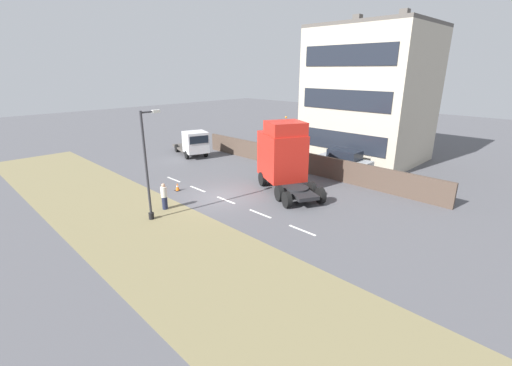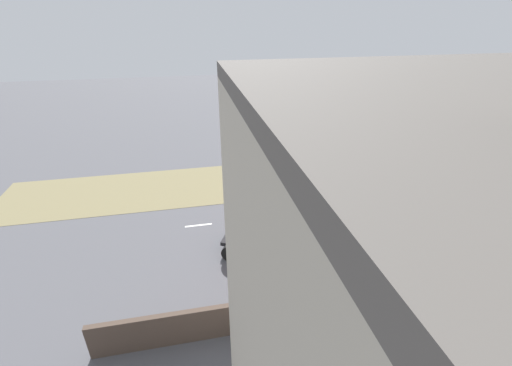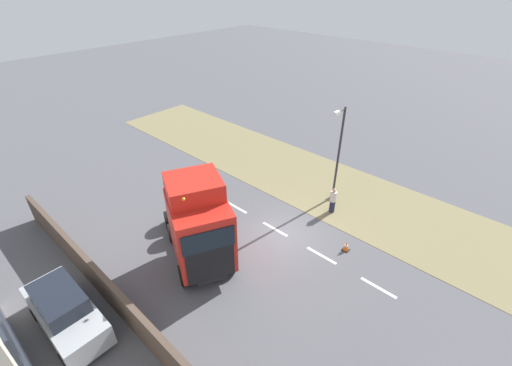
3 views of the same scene
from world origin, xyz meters
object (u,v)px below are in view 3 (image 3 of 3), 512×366
at_px(lorry_cab, 199,225).
at_px(traffic_cone_lead, 346,246).
at_px(pedestrian, 333,201).
at_px(parked_car, 65,311).
at_px(lamp_post, 337,160).

distance_m(lorry_cab, traffic_cone_lead, 7.94).
relative_size(lorry_cab, pedestrian, 3.87).
relative_size(lorry_cab, traffic_cone_lead, 11.31).
bearing_deg(parked_car, lorry_cab, 168.91).
height_order(parked_car, traffic_cone_lead, parked_car).
xyz_separation_m(lamp_post, traffic_cone_lead, (3.74, 3.19, -2.61)).
distance_m(parked_car, pedestrian, 14.94).
height_order(lorry_cab, lamp_post, lamp_post).
relative_size(lamp_post, pedestrian, 3.68).
distance_m(lamp_post, pedestrian, 2.55).
distance_m(lorry_cab, lamp_post, 9.68).
bearing_deg(parked_car, lamp_post, 169.14).
xyz_separation_m(lorry_cab, parked_car, (6.22, -1.23, -1.45)).
relative_size(lorry_cab, parked_car, 1.42).
distance_m(lorry_cab, pedestrian, 8.77).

